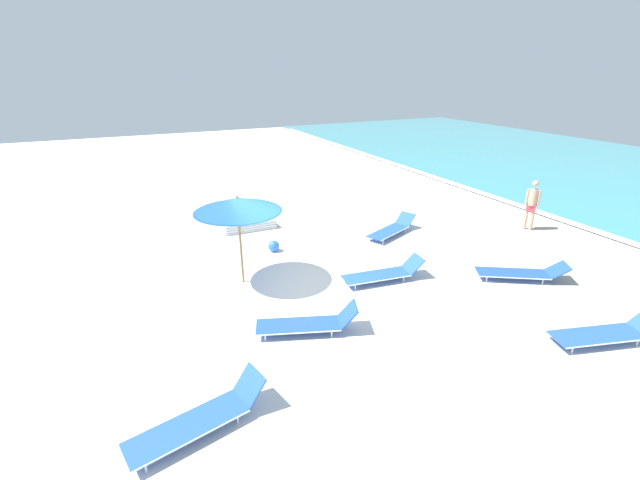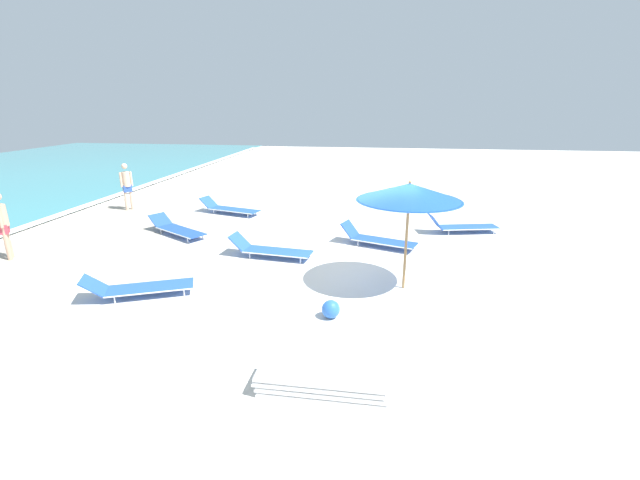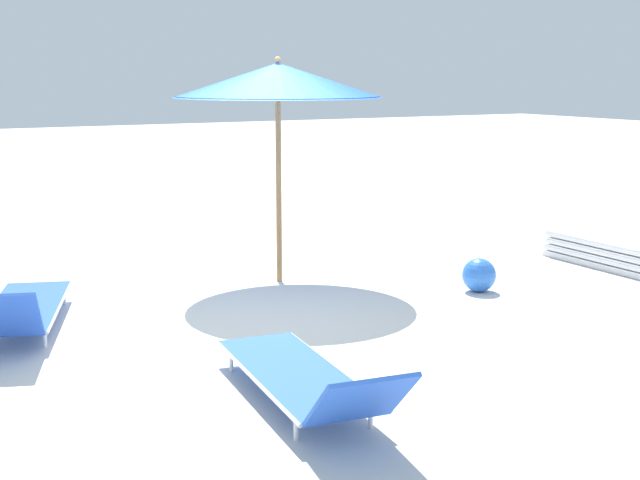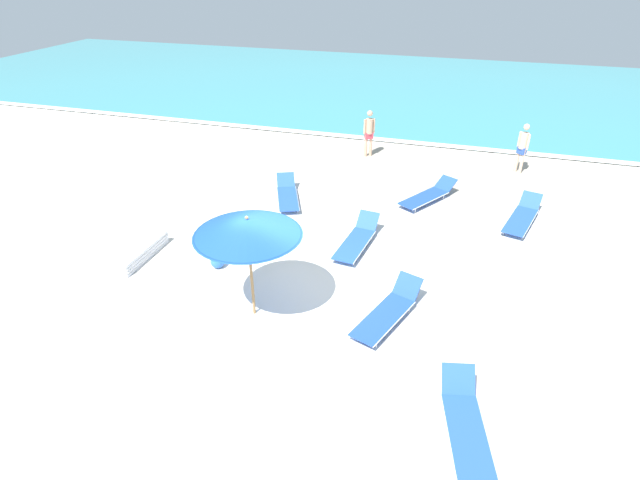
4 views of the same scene
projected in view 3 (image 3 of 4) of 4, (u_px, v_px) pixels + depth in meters
name	position (u px, v px, depth m)	size (l,w,h in m)	color
ground_plane	(255.00, 321.00, 8.43)	(60.00, 60.00, 0.16)	silver
beach_umbrella	(278.00, 81.00, 9.29)	(2.21, 2.21, 2.40)	#9E7547
lounger_stack	(618.00, 253.00, 10.37)	(0.63, 1.89, 0.32)	white
sun_lounger_under_umbrella	(307.00, 378.00, 5.99)	(0.86, 2.25, 0.56)	blue
sun_lounger_mid_beach_pair_a	(21.00, 308.00, 7.75)	(1.29, 2.24, 0.60)	blue
beach_ball	(479.00, 275.00, 9.20)	(0.35, 0.35, 0.35)	blue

